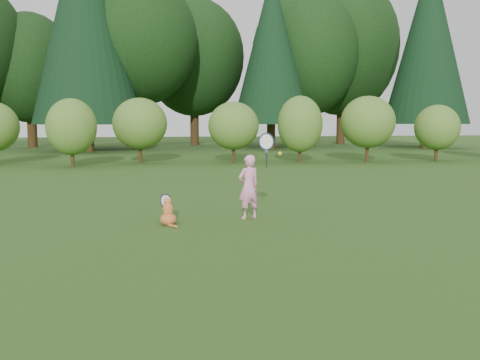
{
  "coord_description": "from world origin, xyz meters",
  "views": [
    {
      "loc": [
        -1.15,
        -8.01,
        1.69
      ],
      "look_at": [
        0.2,
        0.8,
        0.7
      ],
      "focal_mm": 40.0,
      "sensor_mm": 36.0,
      "label": 1
    }
  ],
  "objects": [
    {
      "name": "shrub_row",
      "position": [
        0.0,
        13.0,
        1.4
      ],
      "size": [
        28.0,
        3.0,
        2.8
      ],
      "primitive_type": null,
      "color": "#4C7424",
      "rests_on": "ground"
    },
    {
      "name": "child",
      "position": [
        0.39,
        1.0,
        0.58
      ],
      "size": [
        0.66,
        0.47,
        1.65
      ],
      "rotation": [
        0.0,
        0.0,
        3.54
      ],
      "color": "#FF98C4",
      "rests_on": "ground"
    },
    {
      "name": "woodland_backdrop",
      "position": [
        0.0,
        23.0,
        7.5
      ],
      "size": [
        48.0,
        10.0,
        15.0
      ],
      "primitive_type": null,
      "color": "black",
      "rests_on": "ground"
    },
    {
      "name": "tennis_ball",
      "position": [
        0.72,
        0.08,
        1.19
      ],
      "size": [
        0.06,
        0.06,
        0.06
      ],
      "color": "yellow",
      "rests_on": "ground"
    },
    {
      "name": "ground",
      "position": [
        0.0,
        0.0,
        0.0
      ],
      "size": [
        100.0,
        100.0,
        0.0
      ],
      "primitive_type": "plane",
      "color": "#244A14",
      "rests_on": "ground"
    },
    {
      "name": "cat",
      "position": [
        -1.01,
        0.66,
        0.23
      ],
      "size": [
        0.33,
        0.65,
        0.61
      ],
      "rotation": [
        0.0,
        0.0,
        0.04
      ],
      "color": "#CB5027",
      "rests_on": "ground"
    }
  ]
}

